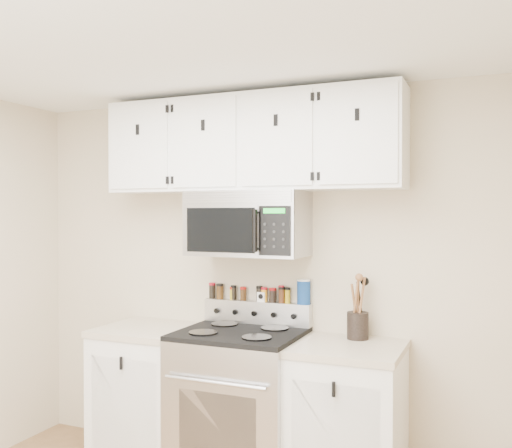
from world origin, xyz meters
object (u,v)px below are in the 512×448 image
Objects in this scene: range at (240,404)px; utensil_crock at (358,323)px; salt_canister at (304,292)px; microwave at (248,223)px.

utensil_crock is at bearing 15.84° from range.
salt_canister is (0.33, 0.28, 0.70)m from range.
microwave is 4.63× the size of salt_canister.
microwave is 0.58m from salt_canister.
range is 0.82m from salt_canister.
range is 1.15m from microwave.
salt_canister is at bearing 40.45° from range.
range is at bearing -139.55° from salt_canister.
microwave is at bearing -174.03° from utensil_crock.
microwave reaches higher than range.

